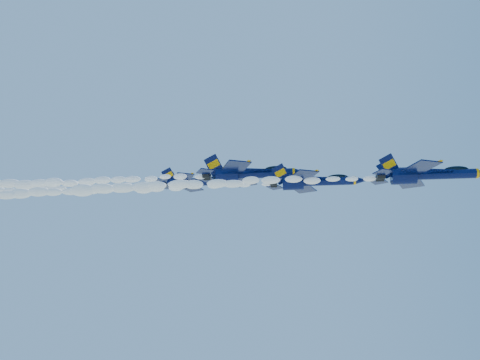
# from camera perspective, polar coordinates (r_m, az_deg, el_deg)

# --- Properties ---
(jet_lead) EXTENTS (16.37, 13.43, 6.08)m
(jet_lead) POSITION_cam_1_polar(r_m,az_deg,el_deg) (81.41, 19.28, 0.56)
(jet_lead) COLOR #060D37
(smoke_trail_jet_lead) EXTENTS (45.91, 1.82, 1.64)m
(smoke_trail_jet_lead) POSITION_cam_1_polar(r_m,az_deg,el_deg) (79.74, -2.09, -0.37)
(smoke_trail_jet_lead) COLOR white
(jet_second) EXTENTS (15.21, 12.47, 5.65)m
(jet_second) POSITION_cam_1_polar(r_m,az_deg,el_deg) (84.15, 7.74, -0.16)
(jet_second) COLOR #060D37
(smoke_trail_jet_second) EXTENTS (45.91, 1.69, 1.53)m
(smoke_trail_jet_second) POSITION_cam_1_polar(r_m,az_deg,el_deg) (88.05, -11.77, -0.99)
(smoke_trail_jet_second) COLOR white
(jet_third) EXTENTS (18.15, 14.89, 6.75)m
(jet_third) POSITION_cam_1_polar(r_m,az_deg,el_deg) (91.34, 0.92, 0.68)
(jet_third) COLOR #060D37
(smoke_trail_jet_third) EXTENTS (45.91, 2.02, 1.82)m
(smoke_trail_jet_third) POSITION_cam_1_polar(r_m,az_deg,el_deg) (98.63, -17.15, -0.16)
(smoke_trail_jet_third) COLOR white
(jet_fourth) EXTENTS (16.02, 13.14, 5.95)m
(jet_fourth) POSITION_cam_1_polar(r_m,az_deg,el_deg) (107.42, -4.83, -0.24)
(jet_fourth) COLOR #060D37
(smoke_trail_jet_fourth) EXTENTS (45.91, 1.79, 1.61)m
(smoke_trail_jet_fourth) POSITION_cam_1_polar(r_m,az_deg,el_deg) (116.49, -19.40, -0.86)
(smoke_trail_jet_fourth) COLOR white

